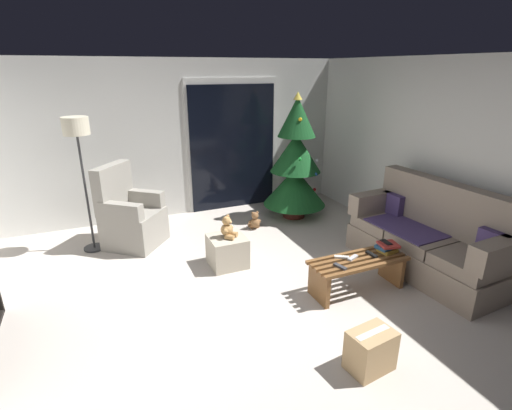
% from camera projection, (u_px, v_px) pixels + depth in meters
% --- Properties ---
extents(ground_plane, '(7.00, 7.00, 0.00)m').
position_uv_depth(ground_plane, '(247.00, 308.00, 3.97)').
color(ground_plane, '#BCB2A8').
extents(wall_back, '(5.72, 0.12, 2.50)m').
position_uv_depth(wall_back, '(175.00, 140.00, 6.20)').
color(wall_back, silver).
rests_on(wall_back, ground).
extents(wall_right, '(0.12, 6.00, 2.50)m').
position_uv_depth(wall_right, '(466.00, 164.00, 4.62)').
color(wall_right, silver).
rests_on(wall_right, ground).
extents(patio_door_frame, '(1.60, 0.02, 2.20)m').
position_uv_depth(patio_door_frame, '(233.00, 145.00, 6.54)').
color(patio_door_frame, silver).
rests_on(patio_door_frame, ground).
extents(patio_door_glass, '(1.50, 0.02, 2.10)m').
position_uv_depth(patio_door_glass, '(233.00, 148.00, 6.54)').
color(patio_door_glass, black).
rests_on(patio_door_glass, ground).
extents(couch, '(0.89, 1.98, 1.08)m').
position_uv_depth(couch, '(428.00, 239.00, 4.62)').
color(couch, gray).
rests_on(couch, ground).
extents(coffee_table, '(1.10, 0.40, 0.39)m').
position_uv_depth(coffee_table, '(358.00, 269.00, 4.21)').
color(coffee_table, brown).
rests_on(coffee_table, ground).
extents(remote_silver, '(0.16, 0.10, 0.02)m').
position_uv_depth(remote_silver, '(353.00, 258.00, 4.17)').
color(remote_silver, '#ADADB2').
rests_on(remote_silver, coffee_table).
extents(remote_white, '(0.16, 0.12, 0.02)m').
position_uv_depth(remote_white, '(342.00, 257.00, 4.18)').
color(remote_white, silver).
rests_on(remote_white, coffee_table).
extents(remote_graphite, '(0.08, 0.16, 0.02)m').
position_uv_depth(remote_graphite, '(340.00, 267.00, 3.98)').
color(remote_graphite, '#333338').
rests_on(remote_graphite, coffee_table).
extents(remote_black, '(0.05, 0.16, 0.02)m').
position_uv_depth(remote_black, '(372.00, 254.00, 4.25)').
color(remote_black, black).
rests_on(remote_black, coffee_table).
extents(book_stack, '(0.25, 0.23, 0.11)m').
position_uv_depth(book_stack, '(387.00, 247.00, 4.31)').
color(book_stack, '#B79333').
rests_on(book_stack, coffee_table).
extents(cell_phone, '(0.08, 0.15, 0.01)m').
position_uv_depth(cell_phone, '(386.00, 242.00, 4.30)').
color(cell_phone, black).
rests_on(cell_phone, book_stack).
extents(christmas_tree, '(1.02, 1.02, 2.01)m').
position_uv_depth(christmas_tree, '(295.00, 164.00, 6.13)').
color(christmas_tree, '#4C1E19').
rests_on(christmas_tree, ground).
extents(armchair, '(0.96, 0.96, 1.13)m').
position_uv_depth(armchair, '(130.00, 217.00, 5.30)').
color(armchair, gray).
rests_on(armchair, ground).
extents(floor_lamp, '(0.32, 0.32, 1.78)m').
position_uv_depth(floor_lamp, '(78.00, 139.00, 4.78)').
color(floor_lamp, '#2D2D30').
rests_on(floor_lamp, ground).
extents(ottoman, '(0.44, 0.44, 0.38)m').
position_uv_depth(ottoman, '(227.00, 251.00, 4.79)').
color(ottoman, '#B2A893').
rests_on(ottoman, ground).
extents(teddy_bear_honey, '(0.21, 0.21, 0.29)m').
position_uv_depth(teddy_bear_honey, '(227.00, 228.00, 4.68)').
color(teddy_bear_honey, tan).
rests_on(teddy_bear_honey, ottoman).
extents(teddy_bear_chestnut_by_tree, '(0.20, 0.19, 0.29)m').
position_uv_depth(teddy_bear_chestnut_by_tree, '(255.00, 221.00, 5.90)').
color(teddy_bear_chestnut_by_tree, brown).
rests_on(teddy_bear_chestnut_by_tree, ground).
extents(cardboard_box_taped_mid_floor, '(0.40, 0.30, 0.36)m').
position_uv_depth(cardboard_box_taped_mid_floor, '(371.00, 350.00, 3.13)').
color(cardboard_box_taped_mid_floor, tan).
rests_on(cardboard_box_taped_mid_floor, ground).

